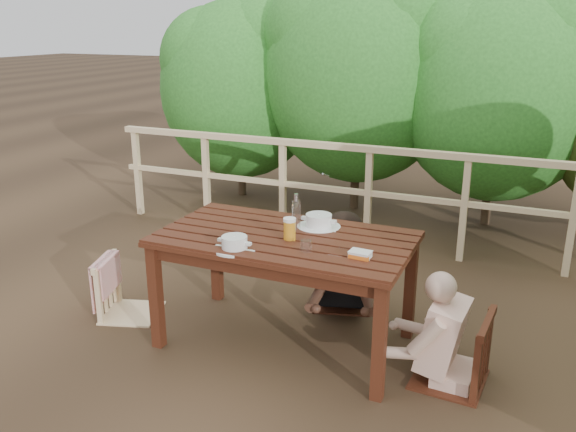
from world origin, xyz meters
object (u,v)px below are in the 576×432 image
at_px(chair_left, 128,263).
at_px(tumbler, 306,247).
at_px(table, 285,290).
at_px(diner_right, 462,296).
at_px(bottle, 296,212).
at_px(chair_right, 455,316).
at_px(soup_near, 235,243).
at_px(beer_glass, 290,230).
at_px(woman, 345,230).
at_px(chair_far, 344,252).
at_px(butter_tub, 360,255).
at_px(soup_far, 319,221).

bearing_deg(chair_left, tumbler, -111.91).
bearing_deg(table, diner_right, -2.11).
distance_m(diner_right, bottle, 1.21).
distance_m(chair_right, bottle, 1.22).
distance_m(bottle, tumbler, 0.44).
bearing_deg(soup_near, beer_glass, 47.62).
relative_size(chair_right, soup_near, 3.24).
bearing_deg(chair_right, woman, -125.14).
distance_m(woman, beer_glass, 0.83).
bearing_deg(chair_left, chair_right, -106.18).
distance_m(chair_left, diner_right, 2.39).
xyz_separation_m(chair_left, beer_glass, (1.29, 0.04, 0.43)).
distance_m(chair_far, beer_glass, 0.88).
bearing_deg(woman, beer_glass, 65.01).
height_order(tumbler, butter_tub, tumbler).
height_order(woman, diner_right, woman).
relative_size(chair_far, woman, 0.71).
distance_m(woman, diner_right, 1.25).
distance_m(table, chair_right, 1.13).
height_order(diner_right, bottle, diner_right).
distance_m(chair_far, tumbler, 0.99).
bearing_deg(soup_near, diner_right, 12.14).
bearing_deg(tumbler, diner_right, 10.11).
distance_m(chair_right, tumbler, 0.98).
distance_m(diner_right, beer_glass, 1.13).
height_order(chair_left, butter_tub, chair_left).
xyz_separation_m(table, woman, (0.18, 0.73, 0.23)).
relative_size(table, soup_far, 5.50).
xyz_separation_m(soup_near, bottle, (0.21, 0.50, 0.08)).
distance_m(chair_far, chair_right, 1.21).
bearing_deg(table, bottle, 85.90).
distance_m(soup_far, butter_tub, 0.61).
xyz_separation_m(beer_glass, butter_tub, (0.51, -0.12, -0.05)).
xyz_separation_m(chair_far, beer_glass, (-0.12, -0.77, 0.41)).
relative_size(chair_left, diner_right, 0.72).
bearing_deg(butter_tub, table, 166.48).
height_order(chair_left, tumbler, tumbler).
xyz_separation_m(tumbler, butter_tub, (0.34, 0.03, -0.01)).
distance_m(chair_right, soup_far, 1.10).
bearing_deg(bottle, chair_right, -10.37).
relative_size(diner_right, soup_far, 3.85).
height_order(diner_right, butter_tub, diner_right).
bearing_deg(soup_far, chair_left, -165.57).
height_order(chair_right, diner_right, diner_right).
height_order(chair_right, woman, woman).
bearing_deg(soup_near, soup_far, 60.61).
distance_m(chair_right, butter_tub, 0.68).
xyz_separation_m(table, chair_far, (0.18, 0.71, 0.05)).
distance_m(chair_left, beer_glass, 1.36).
distance_m(table, tumbler, 0.53).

